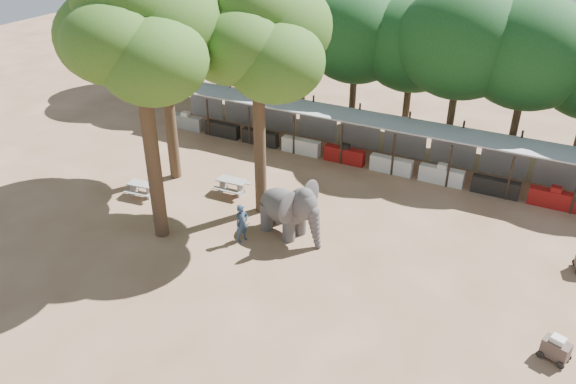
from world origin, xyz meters
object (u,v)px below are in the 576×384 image
at_px(yard_tree_center, 137,31).
at_px(yard_tree_back, 256,35).
at_px(picnic_table_near, 142,188).
at_px(yard_tree_left, 160,24).
at_px(handler, 242,223).
at_px(cart_front, 556,348).
at_px(picnic_table_far, 232,184).
at_px(elephant, 290,209).

height_order(yard_tree_center, yard_tree_back, yard_tree_center).
height_order(yard_tree_back, picnic_table_near, yard_tree_back).
height_order(yard_tree_left, yard_tree_center, yard_tree_center).
relative_size(handler, cart_front, 1.63).
distance_m(yard_tree_center, picnic_table_far, 9.89).
bearing_deg(elephant, yard_tree_center, -140.52).
bearing_deg(yard_tree_left, handler, -30.42).
relative_size(handler, picnic_table_near, 1.15).
relative_size(elephant, cart_front, 3.28).
bearing_deg(yard_tree_center, picnic_table_near, 143.49).
bearing_deg(picnic_table_near, handler, -16.72).
distance_m(yard_tree_back, cart_front, 16.65).
xyz_separation_m(elephant, cart_front, (11.52, -2.78, -0.89)).
distance_m(yard_tree_left, yard_tree_back, 6.09).
bearing_deg(yard_tree_back, handler, -76.27).
height_order(yard_tree_left, handler, yard_tree_left).
bearing_deg(yard_tree_center, picnic_table_far, 78.54).
relative_size(yard_tree_left, yard_tree_center, 0.92).
distance_m(yard_tree_center, cart_front, 19.04).
distance_m(yard_tree_left, handler, 10.67).
bearing_deg(yard_tree_left, picnic_table_near, -90.61).
height_order(yard_tree_left, elephant, yard_tree_left).
height_order(elephant, picnic_table_near, elephant).
height_order(yard_tree_center, elephant, yard_tree_center).
xyz_separation_m(yard_tree_left, yard_tree_back, (6.00, -1.00, 0.34)).
bearing_deg(cart_front, elephant, -174.78).
bearing_deg(yard_tree_left, elephant, -16.57).
xyz_separation_m(yard_tree_center, handler, (3.72, 1.06, -8.30)).
xyz_separation_m(yard_tree_center, picnic_table_far, (0.94, 4.62, -8.70)).
relative_size(yard_tree_center, cart_front, 10.80).
bearing_deg(cart_front, handler, -166.97).
bearing_deg(picnic_table_far, picnic_table_near, -151.57).
height_order(elephant, handler, elephant).
bearing_deg(elephant, cart_front, 1.00).
distance_m(yard_tree_center, handler, 9.15).
bearing_deg(elephant, yard_tree_back, 162.57).
xyz_separation_m(yard_tree_left, yard_tree_center, (3.00, -5.00, 1.01)).
distance_m(elephant, cart_front, 11.88).
bearing_deg(picnic_table_near, yard_tree_center, -43.25).
xyz_separation_m(yard_tree_center, cart_front, (16.91, -0.28, -8.74)).
height_order(yard_tree_center, handler, yard_tree_center).
relative_size(yard_tree_back, picnic_table_far, 6.98).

